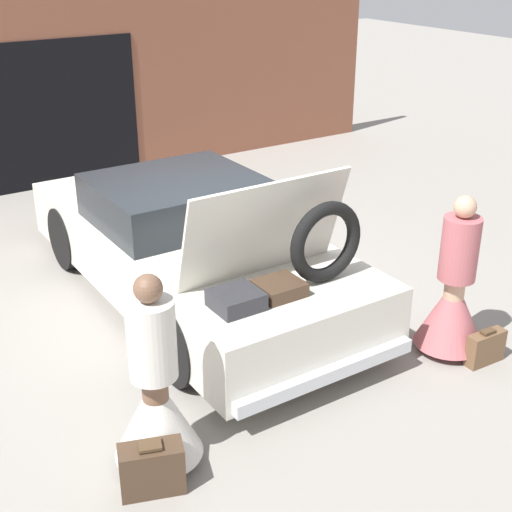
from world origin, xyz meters
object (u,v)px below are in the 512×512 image
(person_right, at_px, (453,298))
(person_left, at_px, (156,400))
(car, at_px, (191,246))
(suitcase_beside_left_person, at_px, (152,469))
(suitcase_beside_right_person, at_px, (485,348))

(person_right, bearing_deg, person_left, 86.21)
(car, bearing_deg, person_right, -57.34)
(car, relative_size, suitcase_beside_left_person, 9.52)
(car, relative_size, person_left, 3.06)
(person_left, relative_size, suitcase_beside_right_person, 3.90)
(suitcase_beside_left_person, bearing_deg, person_left, 55.36)
(suitcase_beside_right_person, bearing_deg, suitcase_beside_left_person, 177.13)
(person_right, xyz_separation_m, suitcase_beside_right_person, (0.11, -0.34, -0.39))
(suitcase_beside_right_person, bearing_deg, person_right, 107.70)
(suitcase_beside_right_person, bearing_deg, car, 120.94)
(car, relative_size, suitcase_beside_right_person, 11.92)
(car, bearing_deg, person_left, -123.65)
(car, xyz_separation_m, suitcase_beside_right_person, (1.59, -2.66, -0.42))
(person_left, xyz_separation_m, suitcase_beside_right_person, (3.08, -0.42, -0.39))
(person_right, relative_size, suitcase_beside_right_person, 3.90)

